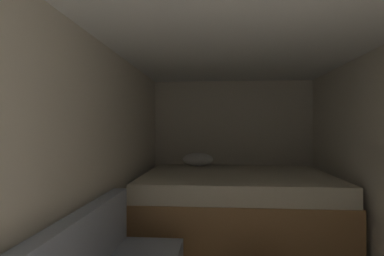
% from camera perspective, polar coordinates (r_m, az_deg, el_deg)
% --- Properties ---
extents(wall_back, '(2.52, 0.05, 2.07)m').
position_cam_1_polar(wall_back, '(4.89, 7.38, -3.64)').
color(wall_back, beige).
rests_on(wall_back, ground).
extents(wall_left, '(0.05, 5.04, 2.07)m').
position_cam_1_polar(wall_left, '(2.55, -18.68, -7.01)').
color(wall_left, beige).
rests_on(wall_left, ground).
extents(ceiling_slab, '(2.52, 5.04, 0.05)m').
position_cam_1_polar(ceiling_slab, '(2.46, 10.32, 17.80)').
color(ceiling_slab, white).
rests_on(ceiling_slab, wall_left).
extents(bed, '(2.30, 1.79, 0.98)m').
position_cam_1_polar(bed, '(4.03, 7.98, -13.70)').
color(bed, '#9E7247').
rests_on(bed, ground).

